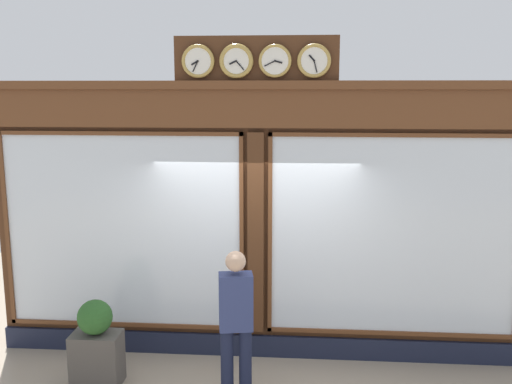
% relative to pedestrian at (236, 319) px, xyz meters
% --- Properties ---
extents(shop_facade, '(6.74, 0.42, 3.99)m').
position_rel_pedestrian_xyz_m(shop_facade, '(-0.13, -1.19, 0.82)').
color(shop_facade, '#4C2B16').
rests_on(shop_facade, ground_plane).
extents(pedestrian, '(0.39, 0.28, 1.69)m').
position_rel_pedestrian_xyz_m(pedestrian, '(0.00, 0.00, 0.00)').
color(pedestrian, '#191E38').
rests_on(pedestrian, ground_plane).
extents(planter_box, '(0.56, 0.36, 0.62)m').
position_rel_pedestrian_xyz_m(planter_box, '(1.64, -0.20, -0.62)').
color(planter_box, '#4C4742').
rests_on(planter_box, ground_plane).
extents(planter_shrub, '(0.40, 0.40, 0.40)m').
position_rel_pedestrian_xyz_m(planter_shrub, '(1.64, -0.20, -0.11)').
color(planter_shrub, '#285623').
rests_on(planter_shrub, planter_box).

